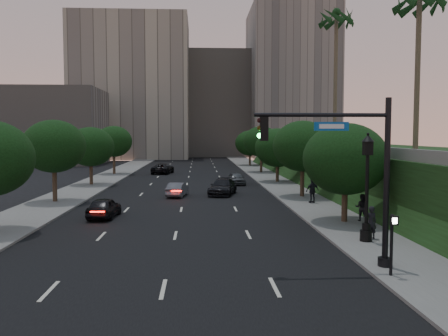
{
  "coord_description": "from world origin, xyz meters",
  "views": [
    {
      "loc": [
        1.27,
        -20.62,
        5.52
      ],
      "look_at": [
        2.74,
        6.52,
        3.6
      ],
      "focal_mm": 38.0,
      "sensor_mm": 36.0,
      "label": 1
    }
  ],
  "objects": [
    {
      "name": "sidewalk_left",
      "position": [
        -10.25,
        30.0,
        0.07
      ],
      "size": [
        4.5,
        140.0,
        0.15
      ],
      "primitive_type": "cube",
      "color": "slate",
      "rests_on": "ground"
    },
    {
      "name": "office_block_mid",
      "position": [
        6.0,
        102.0,
        13.0
      ],
      "size": [
        22.0,
        18.0,
        26.0
      ],
      "primitive_type": "cube",
      "color": "gray",
      "rests_on": "ground"
    },
    {
      "name": "parapet_wall",
      "position": [
        13.5,
        28.0,
        4.35
      ],
      "size": [
        0.35,
        90.0,
        0.7
      ],
      "primitive_type": "cube",
      "color": "slate",
      "rests_on": "embankment"
    },
    {
      "name": "tree_right_c",
      "position": [
        10.3,
        33.0,
        4.02
      ],
      "size": [
        5.2,
        5.2,
        6.24
      ],
      "color": "#38281C",
      "rests_on": "ground"
    },
    {
      "name": "sedan_mid_left",
      "position": [
        -0.59,
        21.49,
        0.63
      ],
      "size": [
        1.99,
        4.02,
        1.27
      ],
      "primitive_type": "imported",
      "rotation": [
        0.0,
        0.0,
        2.97
      ],
      "color": "#585960",
      "rests_on": "ground"
    },
    {
      "name": "sedan_near_left",
      "position": [
        -4.99,
        10.9,
        0.69
      ],
      "size": [
        1.89,
        4.14,
        1.38
      ],
      "primitive_type": "imported",
      "rotation": [
        0.0,
        0.0,
        3.08
      ],
      "color": "black",
      "rests_on": "ground"
    },
    {
      "name": "pedestrian_c",
      "position": [
        10.24,
        15.99,
        1.11
      ],
      "size": [
        1.22,
        0.82,
        1.93
      ],
      "primitive_type": "imported",
      "rotation": [
        0.0,
        0.0,
        3.48
      ],
      "color": "black",
      "rests_on": "sidewalk_right"
    },
    {
      "name": "office_block_left",
      "position": [
        -14.0,
        92.0,
        16.0
      ],
      "size": [
        26.0,
        20.0,
        32.0
      ],
      "primitive_type": "cube",
      "color": "gray",
      "rests_on": "ground"
    },
    {
      "name": "road_surface",
      "position": [
        0.0,
        30.0,
        0.01
      ],
      "size": [
        16.0,
        140.0,
        0.02
      ],
      "primitive_type": "cube",
      "color": "black",
      "rests_on": "ground"
    },
    {
      "name": "sedan_near_right",
      "position": [
        3.48,
        22.41,
        0.73
      ],
      "size": [
        3.18,
        5.35,
        1.45
      ],
      "primitive_type": "imported",
      "rotation": [
        0.0,
        0.0,
        -0.24
      ],
      "color": "black",
      "rests_on": "ground"
    },
    {
      "name": "palm_far",
      "position": [
        16.0,
        30.0,
        17.64
      ],
      "size": [
        3.2,
        3.2,
        15.5
      ],
      "color": "#4C4233",
      "rests_on": "embankment"
    },
    {
      "name": "tree_right_b",
      "position": [
        10.3,
        20.0,
        4.52
      ],
      "size": [
        5.2,
        5.2,
        6.74
      ],
      "color": "#38281C",
      "rests_on": "ground"
    },
    {
      "name": "sedan_far_right",
      "position": [
        5.44,
        31.25,
        0.68
      ],
      "size": [
        2.02,
        4.16,
        1.37
      ],
      "primitive_type": "imported",
      "rotation": [
        0.0,
        0.0,
        0.1
      ],
      "color": "#4C4F52",
      "rests_on": "ground"
    },
    {
      "name": "embankment",
      "position": [
        22.0,
        28.0,
        2.0
      ],
      "size": [
        18.0,
        90.0,
        4.0
      ],
      "primitive_type": "cube",
      "color": "black",
      "rests_on": "ground"
    },
    {
      "name": "pedestrian_signal",
      "position": [
        8.61,
        -3.26,
        1.57
      ],
      "size": [
        0.3,
        0.33,
        2.5
      ],
      "color": "black",
      "rests_on": "ground"
    },
    {
      "name": "tree_right_e",
      "position": [
        10.3,
        62.0,
        4.02
      ],
      "size": [
        5.2,
        5.2,
        6.24
      ],
      "color": "#38281C",
      "rests_on": "ground"
    },
    {
      "name": "pedestrian_a",
      "position": [
        10.14,
        3.09,
        1.0
      ],
      "size": [
        0.65,
        0.45,
        1.7
      ],
      "primitive_type": "imported",
      "rotation": [
        0.0,
        0.0,
        3.22
      ],
      "color": "black",
      "rests_on": "sidewalk_right"
    },
    {
      "name": "sedan_far_left",
      "position": [
        -3.74,
        46.37,
        0.72
      ],
      "size": [
        3.22,
        5.51,
        1.44
      ],
      "primitive_type": "imported",
      "rotation": [
        0.0,
        0.0,
        2.97
      ],
      "color": "black",
      "rests_on": "ground"
    },
    {
      "name": "tree_left_b",
      "position": [
        -10.3,
        18.0,
        4.58
      ],
      "size": [
        5.0,
        5.0,
        6.71
      ],
      "color": "#38281C",
      "rests_on": "ground"
    },
    {
      "name": "office_block_right",
      "position": [
        24.0,
        96.0,
        18.0
      ],
      "size": [
        20.0,
        22.0,
        36.0
      ],
      "primitive_type": "cube",
      "color": "gray",
      "rests_on": "ground"
    },
    {
      "name": "ground",
      "position": [
        0.0,
        0.0,
        0.0
      ],
      "size": [
        160.0,
        160.0,
        0.0
      ],
      "primitive_type": "plane",
      "color": "black",
      "rests_on": "ground"
    },
    {
      "name": "tree_right_a",
      "position": [
        10.3,
        8.0,
        4.02
      ],
      "size": [
        5.2,
        5.2,
        6.24
      ],
      "color": "#38281C",
      "rests_on": "ground"
    },
    {
      "name": "pedestrian_b",
      "position": [
        11.42,
        8.09,
        0.99
      ],
      "size": [
        1.02,
        0.94,
        1.69
      ],
      "primitive_type": "imported",
      "rotation": [
        0.0,
        0.0,
        2.68
      ],
      "color": "black",
      "rests_on": "sidewalk_right"
    },
    {
      "name": "office_block_filler",
      "position": [
        -26.0,
        70.0,
        7.0
      ],
      "size": [
        18.0,
        16.0,
        14.0
      ],
      "primitive_type": "cube",
      "color": "gray",
      "rests_on": "ground"
    },
    {
      "name": "street_lamp",
      "position": [
        9.71,
        2.57,
        2.63
      ],
      "size": [
        0.64,
        0.64,
        5.62
      ],
      "color": "black",
      "rests_on": "ground"
    },
    {
      "name": "traffic_signal_mast",
      "position": [
        7.78,
        -1.96,
        3.67
      ],
      "size": [
        5.68,
        0.56,
        7.0
      ],
      "color": "black",
      "rests_on": "ground"
    },
    {
      "name": "tree_right_d",
      "position": [
        10.3,
        47.0,
        4.52
      ],
      "size": [
        5.2,
        5.2,
        6.74
      ],
      "color": "#38281C",
      "rests_on": "ground"
    },
    {
      "name": "sidewalk_right",
      "position": [
        10.25,
        30.0,
        0.07
      ],
      "size": [
        4.5,
        140.0,
        0.15
      ],
      "primitive_type": "cube",
      "color": "slate",
      "rests_on": "ground"
    },
    {
      "name": "tree_left_d",
      "position": [
        -10.3,
        45.0,
        4.58
      ],
      "size": [
        5.0,
        5.0,
        6.71
      ],
      "color": "#38281C",
      "rests_on": "ground"
    },
    {
      "name": "palm_mid",
      "position": [
        17.5,
        14.0,
        15.32
      ],
      "size": [
        3.2,
        3.2,
        13.0
      ],
      "color": "#4C4233",
      "rests_on": "embankment"
    },
    {
      "name": "tree_left_c",
      "position": [
        -10.3,
        31.0,
        4.21
      ],
      "size": [
        5.0,
        5.0,
        6.34
      ],
      "color": "#38281C",
      "rests_on": "ground"
    }
  ]
}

